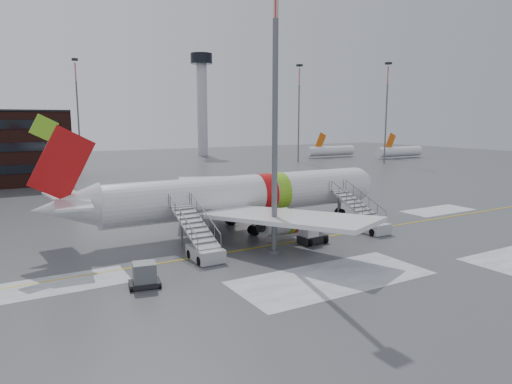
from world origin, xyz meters
TOP-DOWN VIEW (x-y plane):
  - ground at (0.00, 0.00)m, footprint 260.00×260.00m
  - airliner at (-5.31, 5.31)m, footprint 35.03×32.97m
  - airstair_fwd at (5.44, -1.22)m, footprint 2.05×7.70m
  - airstair_aft at (-11.92, -1.22)m, footprint 2.05×7.70m
  - pushback_tug at (-1.98, -2.21)m, footprint 2.60×2.02m
  - uld_container at (-17.63, -5.25)m, footprint 2.21×1.78m
  - light_mast_near at (-6.38, -3.12)m, footprint 1.20×1.20m
  - control_tower at (30.00, 95.00)m, footprint 6.40×6.40m
  - light_mast_far_ne at (42.00, 62.00)m, footprint 1.20×1.20m
  - light_mast_far_n at (-8.00, 78.00)m, footprint 1.20×1.20m
  - light_mast_far_e at (58.00, 48.00)m, footprint 1.20×1.20m
  - distant_aircraft at (62.50, 64.00)m, footprint 35.00×18.00m

SIDE VIEW (x-z plane):
  - ground at x=0.00m, z-range 0.00..0.00m
  - distant_aircraft at x=62.50m, z-range -4.00..4.00m
  - pushback_tug at x=-1.98m, z-range -0.08..1.36m
  - uld_container at x=-17.63m, z-range -0.05..1.57m
  - airstair_fwd at x=5.44m, z-range -0.68..2.81m
  - airstair_aft at x=-11.92m, z-range -0.68..2.81m
  - airliner at x=-5.31m, z-range -2.17..9.01m
  - light_mast_near at x=-6.38m, z-range 0.48..23.50m
  - light_mast_far_ne at x=42.00m, z-range 1.71..25.96m
  - light_mast_far_n at x=-8.00m, z-range 1.71..25.96m
  - light_mast_far_e at x=58.00m, z-range 1.71..25.96m
  - control_tower at x=30.00m, z-range 3.75..33.75m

